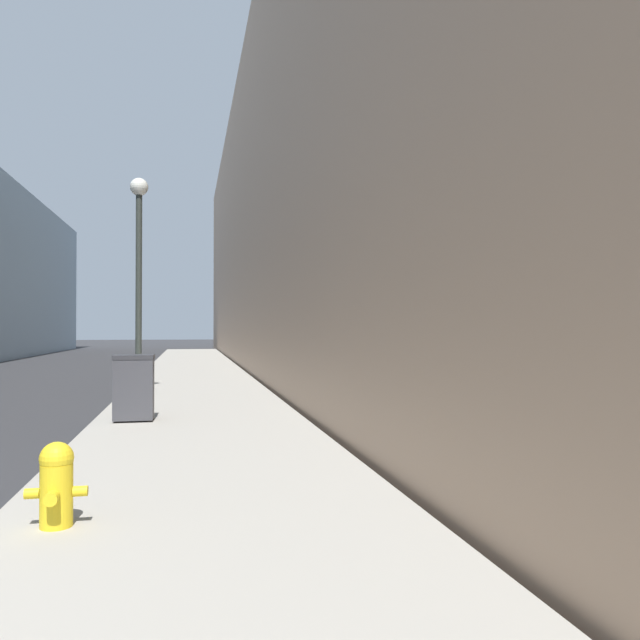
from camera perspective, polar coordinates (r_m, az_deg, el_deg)
name	(u,v)px	position (r m, az deg, el deg)	size (l,w,h in m)	color
sidewalk_right	(195,380)	(22.08, -11.33, -5.37)	(3.91, 60.00, 0.14)	#9E998E
building_right_stone	(358,223)	(31.57, 3.52, 8.85)	(12.00, 60.00, 14.24)	#9E7F66
fire_hydrant	(56,482)	(5.98, -22.96, -13.51)	(0.51, 0.40, 0.73)	yellow
trash_bin	(134,387)	(12.06, -16.66, -5.88)	(0.72, 0.60, 1.22)	#3D3D42
lamppost	(139,261)	(16.81, -16.23, 5.18)	(0.46, 0.46, 5.59)	#2D332D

